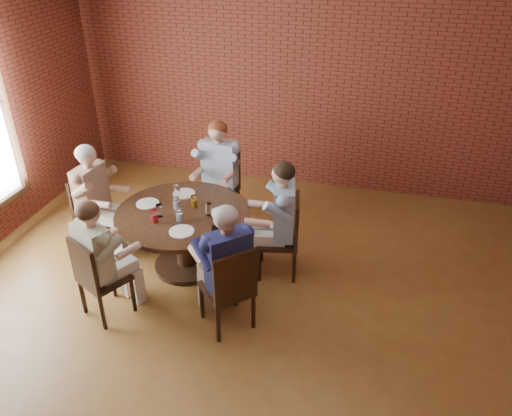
% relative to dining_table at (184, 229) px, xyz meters
% --- Properties ---
extents(floor, '(7.00, 7.00, 0.00)m').
position_rel_dining_table_xyz_m(floor, '(0.75, -0.97, -0.53)').
color(floor, brown).
rests_on(floor, ground).
extents(wall_back, '(7.00, 0.00, 7.00)m').
position_rel_dining_table_xyz_m(wall_back, '(0.75, 2.53, 1.17)').
color(wall_back, maroon).
rests_on(wall_back, ground).
extents(dining_table, '(1.50, 1.50, 0.75)m').
position_rel_dining_table_xyz_m(dining_table, '(0.00, 0.00, 0.00)').
color(dining_table, black).
rests_on(dining_table, floor).
extents(chair_a, '(0.52, 0.52, 0.96)m').
position_rel_dining_table_xyz_m(chair_a, '(1.14, 0.20, -0.01)').
color(chair_a, black).
rests_on(chair_a, floor).
extents(diner_a, '(0.77, 0.66, 1.38)m').
position_rel_dining_table_xyz_m(diner_a, '(1.05, 0.18, 0.16)').
color(diner_a, teal).
rests_on(diner_a, floor).
extents(chair_b, '(0.48, 0.48, 0.98)m').
position_rel_dining_table_xyz_m(chair_b, '(0.06, 1.19, -0.00)').
color(chair_b, black).
rests_on(chair_b, floor).
extents(diner_b, '(0.60, 0.73, 1.40)m').
position_rel_dining_table_xyz_m(diner_b, '(0.05, 1.09, 0.17)').
color(diner_b, '#9EB6CA').
rests_on(diner_b, floor).
extents(chair_c, '(0.49, 0.49, 0.95)m').
position_rel_dining_table_xyz_m(chair_c, '(-1.23, 0.13, -0.01)').
color(chair_c, black).
rests_on(chair_c, floor).
extents(diner_c, '(0.73, 0.61, 1.36)m').
position_rel_dining_table_xyz_m(diner_c, '(-1.14, 0.12, 0.15)').
color(diner_c, brown).
rests_on(diner_c, floor).
extents(chair_d, '(0.57, 0.57, 0.93)m').
position_rel_dining_table_xyz_m(chair_d, '(-0.53, -1.00, -0.02)').
color(chair_d, black).
rests_on(chair_d, floor).
extents(diner_d, '(0.76, 0.81, 1.32)m').
position_rel_dining_table_xyz_m(diner_d, '(-0.49, -0.93, 0.13)').
color(diner_d, '#B9AA91').
rests_on(diner_d, floor).
extents(chair_e, '(0.63, 0.63, 0.96)m').
position_rel_dining_table_xyz_m(chair_e, '(0.81, -0.85, -0.01)').
color(chair_e, black).
rests_on(chair_e, floor).
extents(diner_e, '(0.86, 0.87, 1.37)m').
position_rel_dining_table_xyz_m(diner_e, '(0.74, -0.78, 0.16)').
color(diner_e, '#1C2150').
rests_on(diner_e, floor).
extents(plate_a, '(0.26, 0.26, 0.01)m').
position_rel_dining_table_xyz_m(plate_a, '(0.44, 0.08, 0.23)').
color(plate_a, white).
rests_on(plate_a, dining_table).
extents(plate_b, '(0.26, 0.26, 0.01)m').
position_rel_dining_table_xyz_m(plate_b, '(-0.14, 0.40, 0.23)').
color(plate_b, white).
rests_on(plate_b, dining_table).
extents(plate_c, '(0.26, 0.26, 0.01)m').
position_rel_dining_table_xyz_m(plate_c, '(-0.45, 0.06, 0.23)').
color(plate_c, white).
rests_on(plate_c, dining_table).
extents(plate_d, '(0.26, 0.26, 0.01)m').
position_rel_dining_table_xyz_m(plate_d, '(0.15, -0.39, 0.23)').
color(plate_d, white).
rests_on(plate_d, dining_table).
extents(glass_a, '(0.07, 0.07, 0.14)m').
position_rel_dining_table_xyz_m(glass_a, '(0.30, 0.01, 0.29)').
color(glass_a, white).
rests_on(glass_a, dining_table).
extents(glass_b, '(0.07, 0.07, 0.14)m').
position_rel_dining_table_xyz_m(glass_b, '(0.09, 0.14, 0.29)').
color(glass_b, white).
rests_on(glass_b, dining_table).
extents(glass_c, '(0.07, 0.07, 0.14)m').
position_rel_dining_table_xyz_m(glass_c, '(-0.19, 0.32, 0.29)').
color(glass_c, white).
rests_on(glass_c, dining_table).
extents(glass_d, '(0.07, 0.07, 0.14)m').
position_rel_dining_table_xyz_m(glass_d, '(-0.09, 0.05, 0.29)').
color(glass_d, white).
rests_on(glass_d, dining_table).
extents(glass_e, '(0.07, 0.07, 0.14)m').
position_rel_dining_table_xyz_m(glass_e, '(-0.21, -0.15, 0.29)').
color(glass_e, white).
rests_on(glass_e, dining_table).
extents(glass_f, '(0.07, 0.07, 0.14)m').
position_rel_dining_table_xyz_m(glass_f, '(-0.20, -0.28, 0.29)').
color(glass_f, white).
rests_on(glass_f, dining_table).
extents(glass_g, '(0.07, 0.07, 0.14)m').
position_rel_dining_table_xyz_m(glass_g, '(0.04, -0.18, 0.29)').
color(glass_g, white).
rests_on(glass_g, dining_table).
extents(smartphone, '(0.11, 0.15, 0.01)m').
position_rel_dining_table_xyz_m(smartphone, '(0.46, -0.26, 0.23)').
color(smartphone, black).
rests_on(smartphone, dining_table).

